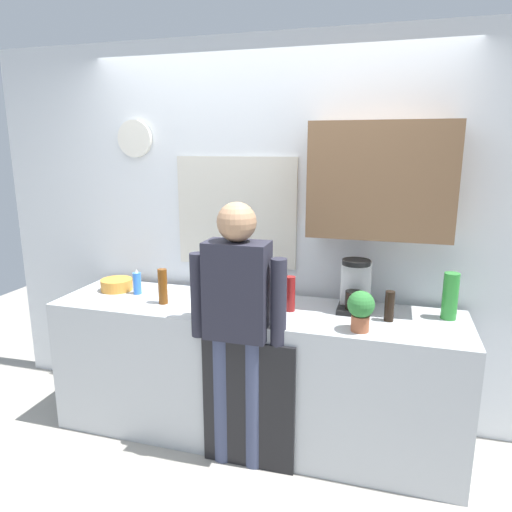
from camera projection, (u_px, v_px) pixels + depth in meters
ground_plane at (239, 460)px, 2.89m from camera, size 8.00×8.00×0.00m
kitchen_counter at (253, 372)px, 3.07m from camera, size 2.61×0.64×0.90m
dishwasher_panel at (248, 406)px, 2.75m from camera, size 0.56×0.02×0.81m
back_wall_assembly at (283, 226)px, 3.21m from camera, size 4.21×0.42×2.60m
coffee_maker at (355, 288)px, 2.89m from camera, size 0.20×0.20×0.33m
bottle_dark_sauce at (389, 306)px, 2.72m from camera, size 0.06×0.06×0.18m
bottle_amber_beer at (163, 286)px, 3.02m from camera, size 0.06×0.06×0.23m
bottle_clear_soda at (450, 296)px, 2.75m from camera, size 0.09×0.09×0.28m
bottle_olive_oil at (222, 291)px, 2.90m from camera, size 0.06×0.06×0.25m
bottle_red_vinegar at (290, 294)px, 2.89m from camera, size 0.06×0.06×0.22m
cup_white_mug at (265, 306)px, 2.85m from camera, size 0.08×0.08×0.09m
mixing_bowl at (117, 285)px, 3.32m from camera, size 0.22×0.22×0.08m
potted_plant at (361, 308)px, 2.56m from camera, size 0.15×0.15×0.23m
dish_soap at (137, 283)px, 3.23m from camera, size 0.06×0.06×0.18m
person_at_sink at (237, 316)px, 2.68m from camera, size 0.57×0.22×1.60m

